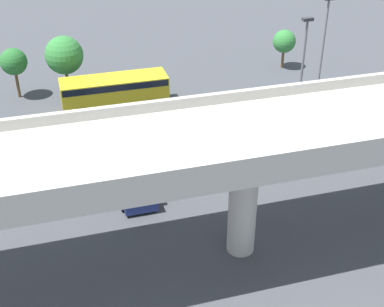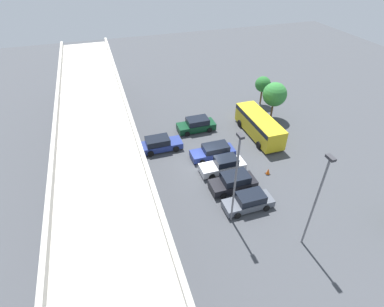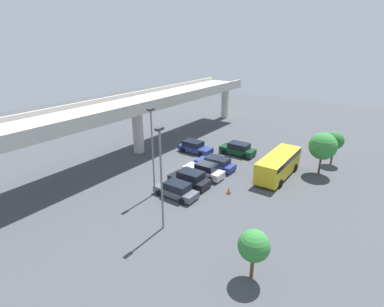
{
  "view_description": "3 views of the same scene",
  "coord_description": "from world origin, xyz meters",
  "px_view_note": "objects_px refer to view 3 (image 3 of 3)",
  "views": [
    {
      "loc": [
        8.36,
        30.26,
        18.75
      ],
      "look_at": [
        0.26,
        2.07,
        1.09
      ],
      "focal_mm": 50.0,
      "sensor_mm": 36.0,
      "label": 1
    },
    {
      "loc": [
        -23.36,
        9.18,
        20.19
      ],
      "look_at": [
        1.16,
        1.22,
        1.03
      ],
      "focal_mm": 28.0,
      "sensor_mm": 36.0,
      "label": 2
    },
    {
      "loc": [
        -27.55,
        -18.04,
        14.8
      ],
      "look_at": [
        0.58,
        1.77,
        1.5
      ],
      "focal_mm": 28.0,
      "sensor_mm": 36.0,
      "label": 3
    }
  ],
  "objects_px": {
    "parked_car_4": "(195,147)",
    "lamp_post_mid_lot": "(161,173)",
    "lamp_post_near_aisle": "(152,147)",
    "tree_front_right": "(335,141)",
    "traffic_cone": "(229,191)",
    "parked_car_0": "(176,190)",
    "parked_car_5": "(238,149)",
    "parked_car_3": "(216,163)",
    "shuttle_bus": "(279,163)",
    "tree_front_left": "(254,246)",
    "parked_car_2": "(204,170)",
    "parked_car_1": "(190,179)",
    "tree_front_centre": "(323,146)"
  },
  "relations": [
    {
      "from": "tree_front_centre",
      "to": "parked_car_0",
      "type": "bearing_deg",
      "value": 143.36
    },
    {
      "from": "tree_front_left",
      "to": "parked_car_0",
      "type": "bearing_deg",
      "value": 62.01
    },
    {
      "from": "parked_car_0",
      "to": "lamp_post_mid_lot",
      "type": "relative_size",
      "value": 0.53
    },
    {
      "from": "parked_car_3",
      "to": "parked_car_4",
      "type": "xyz_separation_m",
      "value": [
        3.17,
        5.29,
        0.05
      ]
    },
    {
      "from": "traffic_cone",
      "to": "lamp_post_near_aisle",
      "type": "bearing_deg",
      "value": 125.84
    },
    {
      "from": "parked_car_2",
      "to": "parked_car_5",
      "type": "relative_size",
      "value": 1.01
    },
    {
      "from": "lamp_post_mid_lot",
      "to": "tree_front_centre",
      "type": "xyz_separation_m",
      "value": [
        18.65,
        -7.91,
        -1.65
      ]
    },
    {
      "from": "parked_car_0",
      "to": "tree_front_left",
      "type": "height_order",
      "value": "tree_front_left"
    },
    {
      "from": "parked_car_4",
      "to": "parked_car_1",
      "type": "bearing_deg",
      "value": -58.29
    },
    {
      "from": "shuttle_bus",
      "to": "lamp_post_near_aisle",
      "type": "distance_m",
      "value": 14.72
    },
    {
      "from": "parked_car_2",
      "to": "shuttle_bus",
      "type": "bearing_deg",
      "value": -143.21
    },
    {
      "from": "lamp_post_near_aisle",
      "to": "parked_car_2",
      "type": "bearing_deg",
      "value": -16.59
    },
    {
      "from": "parked_car_0",
      "to": "parked_car_3",
      "type": "bearing_deg",
      "value": -88.17
    },
    {
      "from": "parked_car_1",
      "to": "parked_car_5",
      "type": "height_order",
      "value": "parked_car_1"
    },
    {
      "from": "parked_car_2",
      "to": "parked_car_4",
      "type": "bearing_deg",
      "value": -47.45
    },
    {
      "from": "parked_car_2",
      "to": "tree_front_right",
      "type": "height_order",
      "value": "tree_front_right"
    },
    {
      "from": "parked_car_4",
      "to": "tree_front_centre",
      "type": "bearing_deg",
      "value": 9.28
    },
    {
      "from": "parked_car_4",
      "to": "traffic_cone",
      "type": "distance_m",
      "value": 12.3
    },
    {
      "from": "shuttle_bus",
      "to": "parked_car_2",
      "type": "bearing_deg",
      "value": 126.79
    },
    {
      "from": "traffic_cone",
      "to": "parked_car_5",
      "type": "bearing_deg",
      "value": 22.45
    },
    {
      "from": "parked_car_3",
      "to": "shuttle_bus",
      "type": "distance_m",
      "value": 7.27
    },
    {
      "from": "parked_car_5",
      "to": "lamp_post_mid_lot",
      "type": "relative_size",
      "value": 0.54
    },
    {
      "from": "tree_front_right",
      "to": "traffic_cone",
      "type": "relative_size",
      "value": 5.94
    },
    {
      "from": "tree_front_left",
      "to": "traffic_cone",
      "type": "bearing_deg",
      "value": 36.04
    },
    {
      "from": "parked_car_5",
      "to": "traffic_cone",
      "type": "distance_m",
      "value": 11.23
    },
    {
      "from": "tree_front_centre",
      "to": "lamp_post_mid_lot",
      "type": "bearing_deg",
      "value": 157.03
    },
    {
      "from": "shuttle_bus",
      "to": "traffic_cone",
      "type": "relative_size",
      "value": 11.75
    },
    {
      "from": "parked_car_4",
      "to": "lamp_post_mid_lot",
      "type": "distance_m",
      "value": 18.42
    },
    {
      "from": "lamp_post_mid_lot",
      "to": "traffic_cone",
      "type": "relative_size",
      "value": 12.4
    },
    {
      "from": "lamp_post_near_aisle",
      "to": "tree_front_left",
      "type": "relative_size",
      "value": 2.48
    },
    {
      "from": "parked_car_2",
      "to": "parked_car_3",
      "type": "bearing_deg",
      "value": -89.01
    },
    {
      "from": "parked_car_4",
      "to": "lamp_post_mid_lot",
      "type": "bearing_deg",
      "value": -63.71
    },
    {
      "from": "lamp_post_mid_lot",
      "to": "parked_car_1",
      "type": "bearing_deg",
      "value": 19.48
    },
    {
      "from": "lamp_post_mid_lot",
      "to": "parked_car_3",
      "type": "bearing_deg",
      "value": 11.58
    },
    {
      "from": "tree_front_right",
      "to": "parked_car_3",
      "type": "bearing_deg",
      "value": 131.29
    },
    {
      "from": "parked_car_3",
      "to": "parked_car_5",
      "type": "xyz_separation_m",
      "value": [
        5.83,
        0.01,
        0.07
      ]
    },
    {
      "from": "parked_car_5",
      "to": "lamp_post_mid_lot",
      "type": "height_order",
      "value": "lamp_post_mid_lot"
    },
    {
      "from": "lamp_post_near_aisle",
      "to": "tree_front_left",
      "type": "xyz_separation_m",
      "value": [
        -4.83,
        -12.83,
        -2.6
      ]
    },
    {
      "from": "traffic_cone",
      "to": "parked_car_0",
      "type": "bearing_deg",
      "value": 131.35
    },
    {
      "from": "parked_car_3",
      "to": "lamp_post_near_aisle",
      "type": "height_order",
      "value": "lamp_post_near_aisle"
    },
    {
      "from": "parked_car_4",
      "to": "tree_front_left",
      "type": "bearing_deg",
      "value": -46.14
    },
    {
      "from": "parked_car_0",
      "to": "lamp_post_mid_lot",
      "type": "distance_m",
      "value": 6.9
    },
    {
      "from": "lamp_post_near_aisle",
      "to": "tree_front_right",
      "type": "bearing_deg",
      "value": -34.64
    },
    {
      "from": "parked_car_2",
      "to": "parked_car_5",
      "type": "height_order",
      "value": "parked_car_2"
    },
    {
      "from": "parked_car_2",
      "to": "tree_front_centre",
      "type": "relative_size",
      "value": 0.96
    },
    {
      "from": "parked_car_3",
      "to": "shuttle_bus",
      "type": "xyz_separation_m",
      "value": [
        2.41,
        -6.81,
        0.82
      ]
    },
    {
      "from": "lamp_post_mid_lot",
      "to": "tree_front_right",
      "type": "distance_m",
      "value": 24.22
    },
    {
      "from": "tree_front_left",
      "to": "tree_front_right",
      "type": "height_order",
      "value": "tree_front_right"
    },
    {
      "from": "shuttle_bus",
      "to": "tree_front_centre",
      "type": "height_order",
      "value": "tree_front_centre"
    },
    {
      "from": "parked_car_4",
      "to": "tree_front_left",
      "type": "relative_size",
      "value": 1.32
    }
  ]
}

